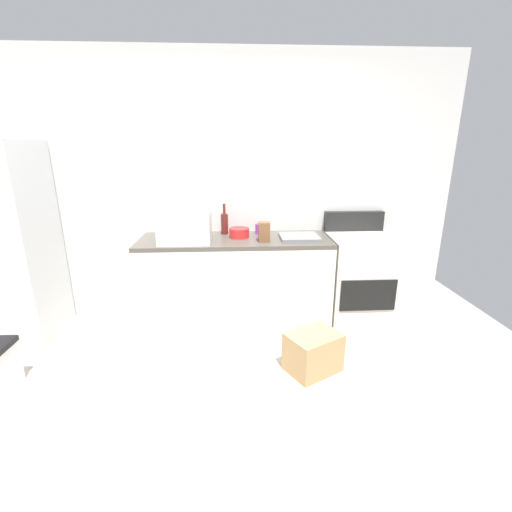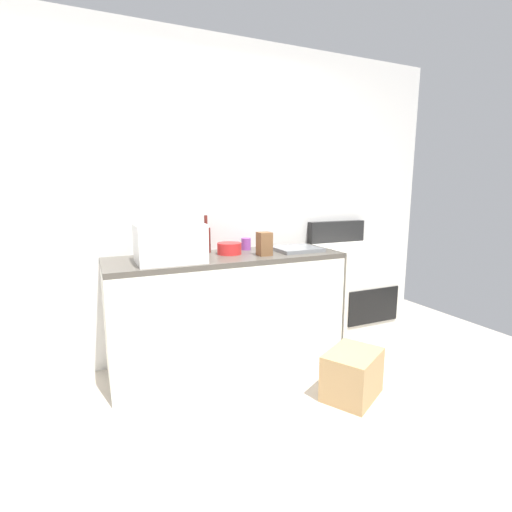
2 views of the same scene
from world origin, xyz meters
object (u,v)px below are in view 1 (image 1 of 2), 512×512
(wine_bottle, at_px, (225,223))
(coffee_mug, at_px, (259,229))
(microwave, at_px, (185,227))
(refrigerator, at_px, (7,244))
(stove_oven, at_px, (358,279))
(knife_block, at_px, (264,232))
(cardboard_box_medium, at_px, (313,352))
(mixing_bowl, at_px, (239,233))

(wine_bottle, bearing_deg, coffee_mug, -1.57)
(microwave, relative_size, coffee_mug, 4.60)
(refrigerator, bearing_deg, stove_oven, 0.97)
(coffee_mug, bearing_deg, stove_oven, -10.20)
(knife_block, height_order, cardboard_box_medium, knife_block)
(knife_block, bearing_deg, stove_oven, 7.75)
(coffee_mug, bearing_deg, refrigerator, -174.26)
(stove_oven, height_order, mixing_bowl, stove_oven)
(wine_bottle, relative_size, knife_block, 1.67)
(microwave, bearing_deg, stove_oven, 3.32)
(refrigerator, relative_size, knife_block, 9.92)
(knife_block, bearing_deg, coffee_mug, 94.66)
(coffee_mug, distance_m, cardboard_box_medium, 1.32)
(refrigerator, bearing_deg, knife_block, -1.83)
(refrigerator, distance_m, microwave, 1.61)
(microwave, relative_size, mixing_bowl, 2.42)
(wine_bottle, bearing_deg, mixing_bowl, -46.28)
(refrigerator, height_order, microwave, refrigerator)
(coffee_mug, bearing_deg, cardboard_box_medium, -69.44)
(stove_oven, xyz_separation_m, coffee_mug, (-0.98, 0.18, 0.48))
(refrigerator, bearing_deg, wine_bottle, 7.01)
(cardboard_box_medium, bearing_deg, mixing_bowl, 123.98)
(mixing_bowl, bearing_deg, cardboard_box_medium, -56.02)
(knife_block, bearing_deg, refrigerator, 178.17)
(wine_bottle, bearing_deg, stove_oven, -7.98)
(stove_oven, xyz_separation_m, cardboard_box_medium, (-0.61, -0.81, -0.31))
(coffee_mug, bearing_deg, knife_block, -85.34)
(microwave, height_order, coffee_mug, microwave)
(cardboard_box_medium, bearing_deg, microwave, 146.07)
(wine_bottle, bearing_deg, microwave, -140.97)
(coffee_mug, bearing_deg, mixing_bowl, -145.20)
(stove_oven, bearing_deg, coffee_mug, 169.80)
(cardboard_box_medium, bearing_deg, stove_oven, 53.18)
(microwave, relative_size, cardboard_box_medium, 1.14)
(stove_oven, distance_m, wine_bottle, 1.44)
(knife_block, bearing_deg, wine_bottle, 139.47)
(coffee_mug, distance_m, knife_block, 0.31)
(stove_oven, height_order, cardboard_box_medium, stove_oven)
(cardboard_box_medium, bearing_deg, coffee_mug, 110.56)
(knife_block, distance_m, mixing_bowl, 0.28)
(refrigerator, height_order, knife_block, refrigerator)
(coffee_mug, bearing_deg, wine_bottle, 178.43)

